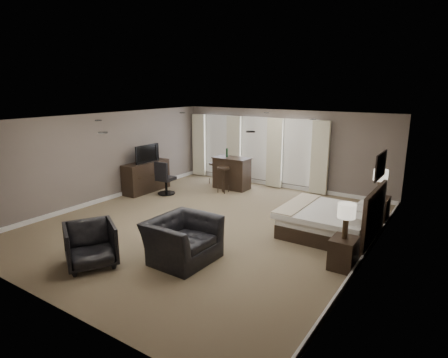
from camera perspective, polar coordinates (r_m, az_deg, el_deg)
The scene contains 16 objects.
room at distance 9.03m, azimuth -2.46°, elevation 0.89°, with size 7.60×8.60×2.64m.
window_bay at distance 12.99m, azimuth 4.61°, elevation 4.44°, with size 5.25×0.20×2.30m.
bed at distance 8.91m, azimuth 14.97°, elevation -4.26°, with size 1.97×1.88×1.25m, color silver.
nightstand_near at distance 7.49m, azimuth 17.71°, elevation -10.71°, with size 0.45×0.55×0.60m, color black.
nightstand_far at distance 10.14m, azimuth 22.30°, elevation -4.38°, with size 0.50×0.61×0.67m, color black.
lamp_near at distance 7.26m, azimuth 18.08°, elevation -6.14°, with size 0.33×0.33×0.67m, color beige.
lamp_far at distance 9.96m, azimuth 22.66°, elevation -0.64°, with size 0.34×0.34×0.70m, color beige.
wall_art at distance 8.37m, azimuth 22.72°, elevation 1.91°, with size 0.04×0.96×0.56m, color slate.
dresser at distance 12.41m, azimuth -11.76°, elevation 0.35°, with size 0.54×1.67×0.97m, color black.
tv at distance 12.29m, azimuth -11.88°, elevation 2.83°, with size 1.00×0.57×0.13m, color black.
armchair_near at distance 7.39m, azimuth -6.38°, elevation -8.14°, with size 1.30×0.85×1.14m, color black.
armchair_far at distance 7.61m, azimuth -19.68°, elevation -9.14°, with size 0.89×0.84×0.92m, color black.
bar_counter at distance 12.47m, azimuth 1.19°, elevation 0.93°, with size 1.22×0.63×1.06m, color black.
bar_stool_left at distance 13.16m, azimuth -1.56°, elevation 0.91°, with size 0.35×0.35×0.74m, color black.
bar_stool_right at distance 12.02m, azimuth -0.12°, elevation -0.12°, with size 0.39×0.39×0.83m, color black.
desk_chair at distance 11.93m, azimuth -8.84°, elevation 0.20°, with size 0.55×0.55×1.08m, color black.
Camera 1 is at (5.17, -7.12, 3.34)m, focal length 30.00 mm.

